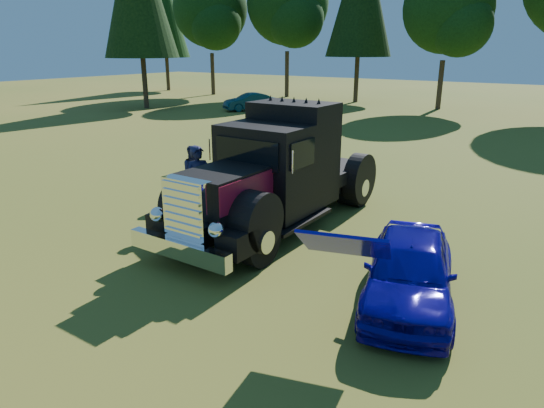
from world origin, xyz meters
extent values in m
plane|color=#405719|center=(0.00, 0.00, 0.00)|extent=(120.00, 120.00, 0.00)
cylinder|color=#2D2116|center=(-32.00, 30.00, 2.16)|extent=(0.36, 0.36, 4.32)
cone|color=black|center=(-32.00, 30.00, 7.80)|extent=(4.80, 4.80, 9.00)
cylinder|color=#2D2116|center=(-25.00, 29.00, 1.89)|extent=(0.36, 0.36, 3.78)
sphere|color=black|center=(-25.00, 29.00, 7.56)|extent=(6.72, 6.72, 6.72)
sphere|color=black|center=(-23.74, 28.16, 6.30)|extent=(4.62, 4.62, 4.62)
cylinder|color=#2D2116|center=(-11.00, 30.50, 2.34)|extent=(0.36, 0.36, 4.68)
cylinder|color=#2D2116|center=(-4.00, 29.50, 1.71)|extent=(0.36, 0.36, 3.42)
sphere|color=black|center=(-4.00, 29.50, 6.84)|extent=(6.08, 6.08, 6.08)
sphere|color=black|center=(-2.86, 28.74, 5.70)|extent=(4.18, 4.18, 4.18)
cylinder|color=#2D2116|center=(-22.00, 18.00, 2.34)|extent=(0.36, 0.36, 4.68)
cylinder|color=#2D2116|center=(-18.00, 31.00, 1.98)|extent=(0.36, 0.36, 3.96)
sphere|color=black|center=(-18.00, 31.00, 7.92)|extent=(7.04, 7.04, 7.04)
sphere|color=black|center=(-16.68, 30.12, 6.60)|extent=(4.84, 4.84, 4.84)
cylinder|color=black|center=(-1.39, 0.61, 0.55)|extent=(0.32, 1.10, 1.10)
cylinder|color=black|center=(0.71, 0.61, 0.55)|extent=(0.32, 1.10, 1.10)
cylinder|color=black|center=(-1.39, 5.41, 0.55)|extent=(0.32, 1.10, 1.10)
cylinder|color=black|center=(0.71, 5.41, 0.55)|extent=(0.32, 1.10, 1.10)
cylinder|color=black|center=(-1.06, 5.41, 0.55)|extent=(0.32, 1.10, 1.10)
cylinder|color=black|center=(0.38, 5.41, 0.55)|extent=(0.32, 1.10, 1.10)
cube|color=black|center=(-0.34, 3.21, 0.62)|extent=(1.60, 6.40, 0.28)
cube|color=white|center=(-0.34, -0.64, 0.55)|extent=(2.50, 0.22, 0.36)
cube|color=white|center=(-0.34, -0.34, 1.25)|extent=(1.05, 0.30, 1.30)
cube|color=black|center=(-0.34, 0.71, 1.30)|extent=(1.35, 1.80, 1.10)
cube|color=maroon|center=(-1.03, 0.71, 1.50)|extent=(0.02, 1.80, 0.60)
cube|color=maroon|center=(0.35, 0.71, 1.50)|extent=(0.02, 1.80, 0.60)
cylinder|color=black|center=(-1.29, 0.61, 0.95)|extent=(0.55, 1.24, 1.24)
cylinder|color=black|center=(0.61, 0.61, 0.95)|extent=(0.55, 1.24, 1.24)
sphere|color=white|center=(-1.12, -0.41, 1.05)|extent=(0.32, 0.32, 0.32)
sphere|color=white|center=(0.44, -0.41, 1.05)|extent=(0.32, 0.32, 0.32)
cube|color=black|center=(-0.34, 2.26, 1.55)|extent=(2.05, 1.30, 2.10)
cube|color=black|center=(-0.34, 1.59, 2.05)|extent=(1.70, 0.05, 0.65)
cube|color=black|center=(-0.34, 3.56, 1.75)|extent=(2.05, 1.30, 2.50)
cube|color=black|center=(-0.34, 5.21, 0.95)|extent=(2.00, 2.00, 0.35)
cube|color=black|center=(-1.88, 2.71, 1.45)|extent=(1.05, 0.46, 1.50)
cube|color=maroon|center=(-1.90, 2.75, 1.30)|extent=(0.80, 0.33, 0.75)
imported|color=#070DA2|center=(3.74, 0.82, 0.63)|extent=(2.46, 3.94, 1.25)
cube|color=#070DA2|center=(3.26, -0.81, 1.55)|extent=(1.51, 1.26, 0.67)
imported|color=#1F2549|center=(-2.24, 2.06, 0.97)|extent=(0.73, 0.84, 1.94)
imported|color=#1E1F46|center=(-3.60, 3.34, 0.79)|extent=(0.92, 0.97, 1.58)
imported|color=#09313A|center=(-14.86, 21.17, 0.60)|extent=(3.02, 3.78, 1.21)
camera|label=1|loc=(6.04, -6.81, 4.30)|focal=32.00mm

